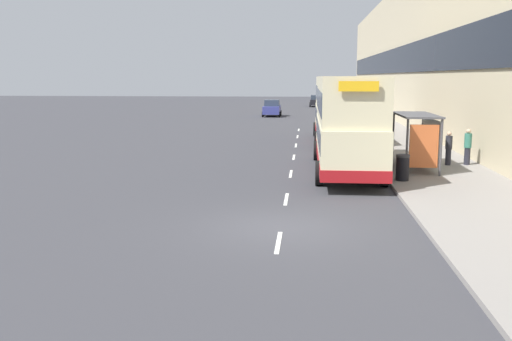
# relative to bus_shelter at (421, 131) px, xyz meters

# --- Properties ---
(ground_plane) EXTENTS (220.00, 220.00, 0.00)m
(ground_plane) POSITION_rel_bus_shelter_xyz_m (-5.77, -10.08, -1.88)
(ground_plane) COLOR #38383D
(pavement) EXTENTS (5.00, 93.00, 0.14)m
(pavement) POSITION_rel_bus_shelter_xyz_m (0.73, 28.42, -1.81)
(pavement) COLOR gray
(pavement) RESTS_ON ground_plane
(terrace_facade) EXTENTS (3.10, 93.00, 12.92)m
(terrace_facade) POSITION_rel_bus_shelter_xyz_m (4.72, 28.42, 4.58)
(terrace_facade) COLOR #C6B793
(terrace_facade) RESTS_ON ground_plane
(lane_mark_0) EXTENTS (0.12, 2.00, 0.01)m
(lane_mark_0) POSITION_rel_bus_shelter_xyz_m (-5.77, -11.60, -1.87)
(lane_mark_0) COLOR silver
(lane_mark_0) RESTS_ON ground_plane
(lane_mark_1) EXTENTS (0.12, 2.00, 0.01)m
(lane_mark_1) POSITION_rel_bus_shelter_xyz_m (-5.77, -6.24, -1.87)
(lane_mark_1) COLOR silver
(lane_mark_1) RESTS_ON ground_plane
(lane_mark_2) EXTENTS (0.12, 2.00, 0.01)m
(lane_mark_2) POSITION_rel_bus_shelter_xyz_m (-5.77, -0.89, -1.87)
(lane_mark_2) COLOR silver
(lane_mark_2) RESTS_ON ground_plane
(lane_mark_3) EXTENTS (0.12, 2.00, 0.01)m
(lane_mark_3) POSITION_rel_bus_shelter_xyz_m (-5.77, 4.47, -1.87)
(lane_mark_3) COLOR silver
(lane_mark_3) RESTS_ON ground_plane
(lane_mark_4) EXTENTS (0.12, 2.00, 0.01)m
(lane_mark_4) POSITION_rel_bus_shelter_xyz_m (-5.77, 9.82, -1.87)
(lane_mark_4) COLOR silver
(lane_mark_4) RESTS_ON ground_plane
(lane_mark_5) EXTENTS (0.12, 2.00, 0.01)m
(lane_mark_5) POSITION_rel_bus_shelter_xyz_m (-5.77, 15.18, -1.87)
(lane_mark_5) COLOR silver
(lane_mark_5) RESTS_ON ground_plane
(lane_mark_6) EXTENTS (0.12, 2.00, 0.01)m
(lane_mark_6) POSITION_rel_bus_shelter_xyz_m (-5.77, 20.54, -1.87)
(lane_mark_6) COLOR silver
(lane_mark_6) RESTS_ON ground_plane
(bus_shelter) EXTENTS (1.60, 4.20, 2.48)m
(bus_shelter) POSITION_rel_bus_shelter_xyz_m (0.00, 0.00, 0.00)
(bus_shelter) COLOR #4C4C51
(bus_shelter) RESTS_ON ground_plane
(double_decker_bus_near) EXTENTS (2.85, 10.93, 4.30)m
(double_decker_bus_near) POSITION_rel_bus_shelter_xyz_m (-3.30, -0.15, 0.41)
(double_decker_bus_near) COLOR beige
(double_decker_bus_near) RESTS_ON ground_plane
(double_decker_bus_ahead) EXTENTS (2.85, 10.62, 4.30)m
(double_decker_bus_ahead) POSITION_rel_bus_shelter_xyz_m (-3.21, 12.27, 0.41)
(double_decker_bus_ahead) COLOR beige
(double_decker_bus_ahead) RESTS_ON ground_plane
(car_0) EXTENTS (1.99, 3.97, 1.80)m
(car_0) POSITION_rel_bus_shelter_xyz_m (-8.97, 36.53, -0.99)
(car_0) COLOR navy
(car_0) RESTS_ON ground_plane
(car_1) EXTENTS (1.91, 4.34, 1.67)m
(car_1) POSITION_rel_bus_shelter_xyz_m (-3.88, 57.90, -1.04)
(car_1) COLOR black
(car_1) RESTS_ON ground_plane
(pedestrian_at_shelter) EXTENTS (0.37, 0.37, 1.84)m
(pedestrian_at_shelter) POSITION_rel_bus_shelter_xyz_m (-1.05, 2.84, -0.79)
(pedestrian_at_shelter) COLOR #23232D
(pedestrian_at_shelter) RESTS_ON ground_plane
(pedestrian_1) EXTENTS (0.32, 0.32, 1.63)m
(pedestrian_1) POSITION_rel_bus_shelter_xyz_m (-1.12, 4.30, -0.90)
(pedestrian_1) COLOR #23232D
(pedestrian_1) RESTS_ON ground_plane
(pedestrian_2) EXTENTS (0.34, 0.34, 1.72)m
(pedestrian_2) POSITION_rel_bus_shelter_xyz_m (2.53, 1.68, -0.86)
(pedestrian_2) COLOR #23232D
(pedestrian_2) RESTS_ON ground_plane
(pedestrian_3) EXTENTS (0.32, 0.32, 1.59)m
(pedestrian_3) POSITION_rel_bus_shelter_xyz_m (1.60, 1.50, -0.92)
(pedestrian_3) COLOR #23232D
(pedestrian_3) RESTS_ON ground_plane
(pedestrian_4) EXTENTS (0.36, 0.36, 1.82)m
(pedestrian_4) POSITION_rel_bus_shelter_xyz_m (-1.42, 1.18, -0.80)
(pedestrian_4) COLOR #23232D
(pedestrian_4) RESTS_ON ground_plane
(litter_bin) EXTENTS (0.55, 0.55, 1.05)m
(litter_bin) POSITION_rel_bus_shelter_xyz_m (-1.22, -2.86, -1.21)
(litter_bin) COLOR black
(litter_bin) RESTS_ON ground_plane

